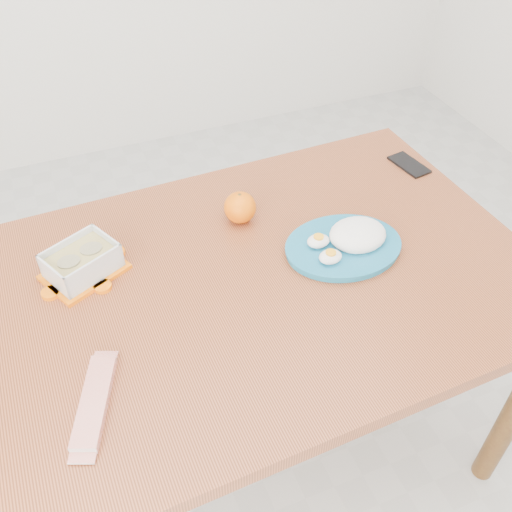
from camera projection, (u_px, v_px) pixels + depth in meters
name	position (u px, v px, depth m)	size (l,w,h in m)	color
ground	(282.00, 386.00, 1.99)	(3.50, 3.50, 0.00)	#B7B7B2
dining_table	(256.00, 301.00, 1.38)	(1.34, 0.92, 0.75)	#9F4F2D
food_container	(82.00, 262.00, 1.30)	(0.21, 0.19, 0.07)	orange
orange_fruit	(240.00, 207.00, 1.44)	(0.08, 0.08, 0.08)	orange
rice_plate	(348.00, 241.00, 1.37)	(0.30, 0.30, 0.08)	#1A6B91
candy_bar	(94.00, 402.00, 1.06)	(0.20, 0.05, 0.02)	red
smartphone	(409.00, 165.00, 1.65)	(0.06, 0.12, 0.01)	black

